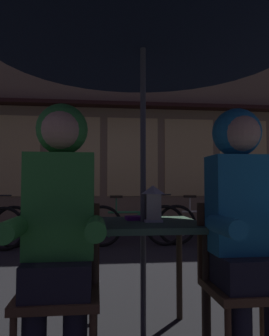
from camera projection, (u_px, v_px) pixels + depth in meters
cafe_table at (143, 238)px, 2.14m from camera, size 0.72×0.72×0.74m
patio_umbrella at (143, 20)px, 2.22m from camera, size 2.10×2.10×2.31m
lantern at (153, 203)px, 2.14m from camera, size 0.11×0.11×0.23m
chair_left at (60, 280)px, 1.71m from camera, size 0.40×0.40×0.87m
chair_right at (240, 274)px, 1.82m from camera, size 0.40×0.40×0.87m
person_left_hooded at (60, 210)px, 1.67m from camera, size 0.45×0.56×1.40m
person_right_hooded at (244, 209)px, 1.78m from camera, size 0.45×0.56×1.40m
shopfront_building at (131, 93)px, 7.68m from camera, size 10.00×0.93×6.20m
bicycle_third at (47, 225)px, 5.31m from camera, size 1.68×0.08×0.84m
bicycle_fourth at (134, 225)px, 5.41m from camera, size 1.68×0.08×0.84m
bicycle_fifth at (207, 224)px, 5.55m from camera, size 1.68×0.15×0.84m
book at (140, 218)px, 2.26m from camera, size 0.21×0.15×0.02m
potted_plant at (223, 209)px, 6.28m from camera, size 0.60×0.60×0.92m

